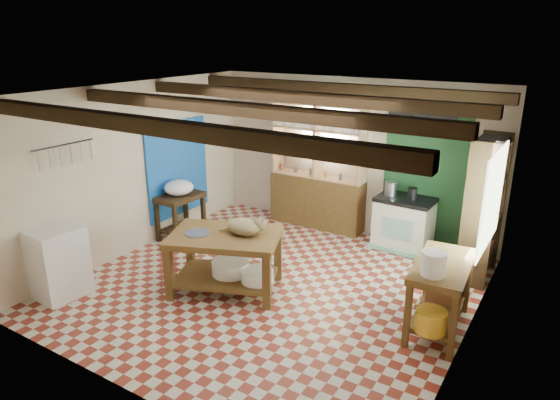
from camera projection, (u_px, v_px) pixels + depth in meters
The scene contains 30 objects.
floor at pixel (272, 286), 6.81m from camera, with size 5.00×5.00×0.02m, color maroon.
ceiling at pixel (271, 93), 5.98m from camera, with size 5.00×5.00×0.02m, color #504F55.
wall_back at pixel (352, 156), 8.40m from camera, with size 5.00×0.04×2.60m, color beige.
wall_front at pixel (118, 271), 4.38m from camera, with size 5.00×0.04×2.60m, color beige.
wall_left at pixel (135, 169), 7.64m from camera, with size 0.04×5.00×2.60m, color beige.
wall_right at pixel (475, 235), 5.14m from camera, with size 0.04×5.00×2.60m, color beige.
ceiling_beams at pixel (271, 103), 6.01m from camera, with size 5.00×3.80×0.15m, color #312111.
blue_wall_patch at pixel (178, 169), 8.42m from camera, with size 0.04×1.40×1.60m, color #1758B3.
green_wall_patch at pixel (425, 170), 7.77m from camera, with size 1.30×0.04×2.30m, color #1C4824.
window_back at pixel (326, 130), 8.51m from camera, with size 0.90×0.02×0.80m, color silver.
window_right at pixel (493, 200), 5.92m from camera, with size 0.02×1.30×1.20m, color silver.
utensil_rail at pixel (65, 154), 6.49m from camera, with size 0.06×0.90×0.28m, color black.
pot_rack at pixel (422, 114), 7.13m from camera, with size 0.86×0.12×0.36m, color black.
shelving_unit at pixel (318, 166), 8.59m from camera, with size 1.70×0.34×2.20m, color tan.
tall_rack at pixel (484, 209), 6.79m from camera, with size 0.40×0.86×2.00m, color #312111.
work_table at pixel (226, 262), 6.60m from camera, with size 1.41×0.94×0.80m, color brown.
stove at pixel (404, 223), 7.86m from camera, with size 0.87×0.58×0.85m, color white.
prep_table at pixel (181, 216), 8.28m from camera, with size 0.52×0.75×0.76m, color #312111.
white_cabinet at pixel (59, 262), 6.44m from camera, with size 0.52×0.62×0.93m, color white.
right_counter at pixel (440, 296), 5.71m from camera, with size 0.58×1.17×0.84m, color brown.
cat at pixel (244, 226), 6.45m from camera, with size 0.46×0.35×0.21m, color #978458.
steel_tray at pixel (197, 233), 6.48m from camera, with size 0.33×0.33×0.02m, color #A6A6AE.
basin_large at pixel (231, 267), 6.67m from camera, with size 0.50×0.50×0.18m, color white.
basin_small at pixel (257, 276), 6.47m from camera, with size 0.43×0.43×0.15m, color white.
kettle_left at pixel (391, 188), 7.82m from camera, with size 0.19×0.19×0.22m, color #A6A6AE.
kettle_right at pixel (412, 193), 7.64m from camera, with size 0.14×0.14×0.18m, color black.
enamel_bowl at pixel (179, 188), 8.12m from camera, with size 0.48×0.48×0.24m, color white.
white_bucket at pixel (434, 264), 5.26m from camera, with size 0.26×0.26×0.26m, color white.
wicker_basket at pixel (444, 290), 5.98m from camera, with size 0.37×0.30×0.26m, color brown.
yellow_tub at pixel (431, 321), 5.36m from camera, with size 0.33×0.33×0.25m, color gold.
Camera 1 is at (3.30, -5.10, 3.29)m, focal length 32.00 mm.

